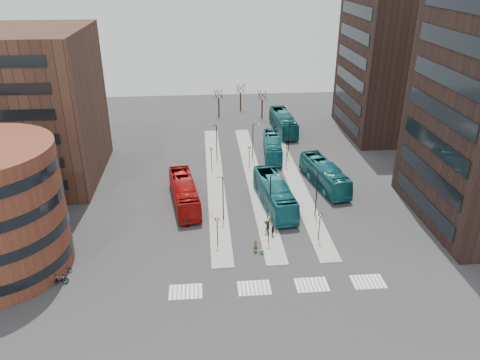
{
  "coord_description": "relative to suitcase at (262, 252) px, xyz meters",
  "views": [
    {
      "loc": [
        -5.74,
        -34.31,
        30.51
      ],
      "look_at": [
        -1.13,
        19.38,
        5.0
      ],
      "focal_mm": 35.0,
      "sensor_mm": 36.0,
      "label": 1
    }
  ],
  "objects": [
    {
      "name": "bicycle_mid",
      "position": [
        -21.55,
        -3.58,
        0.28
      ],
      "size": [
        1.84,
        0.72,
        1.08
      ],
      "primitive_type": "imported",
      "rotation": [
        0.0,
        0.0,
        1.45
      ],
      "color": "gray",
      "rests_on": "ground"
    },
    {
      "name": "bicycle_far",
      "position": [
        -21.55,
        -1.59,
        0.18
      ],
      "size": [
        1.79,
        0.98,
        0.89
      ],
      "primitive_type": "imported",
      "rotation": [
        0.0,
        0.0,
        1.33
      ],
      "color": "gray",
      "rests_on": "ground"
    },
    {
      "name": "bare_trees",
      "position": [
        2.12,
        52.63,
        2.46
      ],
      "size": [
        10.97,
        8.14,
        5.9
      ],
      "color": "black",
      "rests_on": "ground"
    },
    {
      "name": "island_right",
      "position": [
        7.45,
        19.96,
        -0.19
      ],
      "size": [
        2.5,
        45.0,
        0.15
      ],
      "primitive_type": "cube",
      "color": "gray",
      "rests_on": "ground"
    },
    {
      "name": "commuter_b",
      "position": [
        1.78,
        3.47,
        0.51
      ],
      "size": [
        0.6,
        0.98,
        1.55
      ],
      "primitive_type": "imported",
      "rotation": [
        0.0,
        0.0,
        1.31
      ],
      "color": "black",
      "rests_on": "ground"
    },
    {
      "name": "teal_bus_d",
      "position": [
        9.48,
        41.28,
        1.58
      ],
      "size": [
        3.68,
        13.34,
        3.68
      ],
      "primitive_type": "imported",
      "rotation": [
        0.0,
        0.0,
        0.05
      ],
      "color": "#12585A",
      "rests_on": "ground"
    },
    {
      "name": "tower_far",
      "position": [
        31.43,
        39.96,
        14.74
      ],
      "size": [
        20.12,
        20.0,
        30.0
      ],
      "color": "black",
      "rests_on": "ground"
    },
    {
      "name": "crosswalk_stripes",
      "position": [
        1.2,
        -6.04,
        -0.26
      ],
      "size": [
        22.35,
        2.4,
        0.01
      ],
      "color": "silver",
      "rests_on": "ground"
    },
    {
      "name": "red_bus",
      "position": [
        -9.02,
        12.77,
        1.5
      ],
      "size": [
        4.73,
        12.92,
        3.52
      ],
      "primitive_type": "imported",
      "rotation": [
        0.0,
        0.0,
        0.14
      ],
      "color": "#A40E0C",
      "rests_on": "ground"
    },
    {
      "name": "island_left",
      "position": [
        -4.55,
        19.96,
        -0.19
      ],
      "size": [
        2.5,
        45.0,
        0.15
      ],
      "primitive_type": "cube",
      "color": "gray",
      "rests_on": "ground"
    },
    {
      "name": "commuter_a",
      "position": [
        -8.61,
        6.69,
        0.54
      ],
      "size": [
        0.91,
        0.79,
        1.61
      ],
      "primitive_type": "imported",
      "rotation": [
        0.0,
        0.0,
        3.39
      ],
      "color": "black",
      "rests_on": "ground"
    },
    {
      "name": "island_mid",
      "position": [
        1.45,
        19.96,
        -0.19
      ],
      "size": [
        2.5,
        45.0,
        0.15
      ],
      "primitive_type": "cube",
      "color": "gray",
      "rests_on": "ground"
    },
    {
      "name": "teal_bus_b",
      "position": [
        5.56,
        29.09,
        1.36
      ],
      "size": [
        3.89,
        11.89,
        3.25
      ],
      "primitive_type": "imported",
      "rotation": [
        0.0,
        0.0,
        -0.1
      ],
      "color": "#16646E",
      "rests_on": "ground"
    },
    {
      "name": "teal_bus_c",
      "position": [
        11.46,
        16.96,
        1.5
      ],
      "size": [
        5.08,
        12.99,
        3.53
      ],
      "primitive_type": "imported",
      "rotation": [
        0.0,
        0.0,
        0.17
      ],
      "color": "#135C63",
      "rests_on": "ground"
    },
    {
      "name": "teal_bus_a",
      "position": [
        3.16,
        11.3,
        1.58
      ],
      "size": [
        4.45,
        13.5,
        3.69
      ],
      "primitive_type": "imported",
      "rotation": [
        0.0,
        0.0,
        0.1
      ],
      "color": "#16656F",
      "rests_on": "ground"
    },
    {
      "name": "office_block",
      "position": [
        -34.55,
        23.95,
        10.74
      ],
      "size": [
        25.0,
        20.12,
        22.0
      ],
      "color": "#4C3023",
      "rests_on": "ground"
    },
    {
      "name": "bicycle_near",
      "position": [
        -21.55,
        -3.8,
        0.22
      ],
      "size": [
        1.96,
        1.28,
        0.97
      ],
      "primitive_type": "imported",
      "rotation": [
        0.0,
        0.0,
        1.95
      ],
      "color": "gray",
      "rests_on": "ground"
    },
    {
      "name": "ground",
      "position": [
        -0.55,
        -10.04,
        -0.26
      ],
      "size": [
        160.0,
        160.0,
        0.0
      ],
      "primitive_type": "plane",
      "color": "#2C2C2F",
      "rests_on": "ground"
    },
    {
      "name": "suitcase",
      "position": [
        0.0,
        0.0,
        0.0
      ],
      "size": [
        0.5,
        0.44,
        0.52
      ],
      "primitive_type": "cube",
      "rotation": [
        0.0,
        0.0,
        -0.28
      ],
      "color": "navy",
      "rests_on": "ground"
    },
    {
      "name": "commuter_c",
      "position": [
        1.16,
        4.24,
        0.63
      ],
      "size": [
        1.07,
        1.32,
        1.78
      ],
      "primitive_type": "imported",
      "rotation": [
        0.0,
        0.0,
        4.3
      ],
      "color": "black",
      "rests_on": "ground"
    },
    {
      "name": "traveller",
      "position": [
        -0.65,
        0.46,
        0.54
      ],
      "size": [
        0.7,
        0.64,
        1.6
      ],
      "primitive_type": "imported",
      "rotation": [
        0.0,
        0.0,
        0.59
      ],
      "color": "brown",
      "rests_on": "ground"
    },
    {
      "name": "lamp_posts",
      "position": [
        2.09,
        17.96,
        3.32
      ],
      "size": [
        14.04,
        20.24,
        6.12
      ],
      "color": "black",
      "rests_on": "ground"
    },
    {
      "name": "sign_poles",
      "position": [
        1.05,
        12.96,
        2.15
      ],
      "size": [
        12.45,
        22.12,
        3.65
      ],
      "color": "black",
      "rests_on": "ground"
    }
  ]
}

